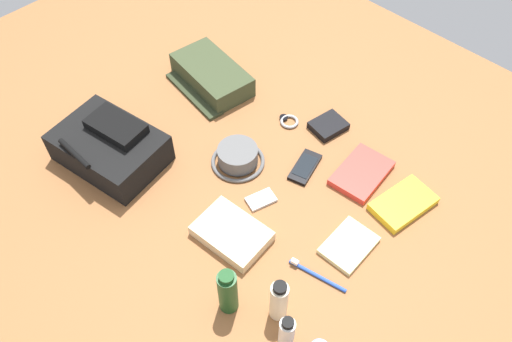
{
  "coord_description": "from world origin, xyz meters",
  "views": [
    {
      "loc": [
        -0.67,
        0.68,
        1.25
      ],
      "look_at": [
        0.0,
        0.0,
        0.04
      ],
      "focal_mm": 35.97,
      "sensor_mm": 36.0,
      "label": 1
    }
  ],
  "objects_px": {
    "bucket_hat": "(238,157)",
    "media_player": "(261,200)",
    "toothpaste_tube": "(287,332)",
    "folded_towel": "(232,233)",
    "shampoo_bottle": "(228,291)",
    "cell_phone": "(305,167)",
    "notepad": "(349,245)",
    "backpack": "(110,146)",
    "paperback_novel": "(403,204)",
    "wristwatch": "(289,121)",
    "travel_guidebook": "(362,173)",
    "lotion_bottle": "(279,300)",
    "toothbrush": "(314,274)",
    "toiletry_pouch": "(211,76)",
    "wallet": "(328,126)"
  },
  "relations": [
    {
      "from": "travel_guidebook",
      "to": "notepad",
      "type": "xyz_separation_m",
      "value": [
        -0.13,
        0.23,
        -0.0
      ]
    },
    {
      "from": "bucket_hat",
      "to": "media_player",
      "type": "bearing_deg",
      "value": 160.58
    },
    {
      "from": "toothpaste_tube",
      "to": "wristwatch",
      "type": "xyz_separation_m",
      "value": [
        0.49,
        -0.55,
        -0.05
      ]
    },
    {
      "from": "paperback_novel",
      "to": "shampoo_bottle",
      "type": "bearing_deg",
      "value": 76.07
    },
    {
      "from": "travel_guidebook",
      "to": "toothbrush",
      "type": "relative_size",
      "value": 1.22
    },
    {
      "from": "toiletry_pouch",
      "to": "cell_phone",
      "type": "relative_size",
      "value": 2.21
    },
    {
      "from": "bucket_hat",
      "to": "media_player",
      "type": "xyz_separation_m",
      "value": [
        -0.15,
        0.05,
        -0.02
      ]
    },
    {
      "from": "paperback_novel",
      "to": "wristwatch",
      "type": "xyz_separation_m",
      "value": [
        0.47,
        -0.02,
        -0.0
      ]
    },
    {
      "from": "lotion_bottle",
      "to": "paperback_novel",
      "type": "height_order",
      "value": "lotion_bottle"
    },
    {
      "from": "lotion_bottle",
      "to": "toothbrush",
      "type": "xyz_separation_m",
      "value": [
        0.0,
        -0.14,
        -0.07
      ]
    },
    {
      "from": "bucket_hat",
      "to": "wallet",
      "type": "bearing_deg",
      "value": -109.15
    },
    {
      "from": "backpack",
      "to": "media_player",
      "type": "distance_m",
      "value": 0.49
    },
    {
      "from": "lotion_bottle",
      "to": "wristwatch",
      "type": "distance_m",
      "value": 0.67
    },
    {
      "from": "notepad",
      "to": "travel_guidebook",
      "type": "bearing_deg",
      "value": -62.81
    },
    {
      "from": "media_player",
      "to": "cell_phone",
      "type": "bearing_deg",
      "value": -93.79
    },
    {
      "from": "toothpaste_tube",
      "to": "lotion_bottle",
      "type": "relative_size",
      "value": 0.82
    },
    {
      "from": "toothpaste_tube",
      "to": "folded_towel",
      "type": "height_order",
      "value": "toothpaste_tube"
    },
    {
      "from": "media_player",
      "to": "wristwatch",
      "type": "bearing_deg",
      "value": -61.93
    },
    {
      "from": "toothpaste_tube",
      "to": "paperback_novel",
      "type": "xyz_separation_m",
      "value": [
        0.03,
        -0.54,
        -0.05
      ]
    },
    {
      "from": "lotion_bottle",
      "to": "wallet",
      "type": "bearing_deg",
      "value": -61.51
    },
    {
      "from": "travel_guidebook",
      "to": "notepad",
      "type": "bearing_deg",
      "value": 119.58
    },
    {
      "from": "travel_guidebook",
      "to": "folded_towel",
      "type": "distance_m",
      "value": 0.45
    },
    {
      "from": "media_player",
      "to": "wristwatch",
      "type": "xyz_separation_m",
      "value": [
        0.16,
        -0.29,
        0.0
      ]
    },
    {
      "from": "shampoo_bottle",
      "to": "notepad",
      "type": "height_order",
      "value": "shampoo_bottle"
    },
    {
      "from": "travel_guidebook",
      "to": "folded_towel",
      "type": "relative_size",
      "value": 1.01
    },
    {
      "from": "bucket_hat",
      "to": "toiletry_pouch",
      "type": "bearing_deg",
      "value": -29.94
    },
    {
      "from": "toiletry_pouch",
      "to": "media_player",
      "type": "relative_size",
      "value": 3.31
    },
    {
      "from": "lotion_bottle",
      "to": "folded_towel",
      "type": "xyz_separation_m",
      "value": [
        0.24,
        -0.07,
        -0.05
      ]
    },
    {
      "from": "wristwatch",
      "to": "toothpaste_tube",
      "type": "bearing_deg",
      "value": 131.63
    },
    {
      "from": "toothpaste_tube",
      "to": "toothbrush",
      "type": "xyz_separation_m",
      "value": [
        0.07,
        -0.19,
        -0.05
      ]
    },
    {
      "from": "backpack",
      "to": "paperback_novel",
      "type": "distance_m",
      "value": 0.9
    },
    {
      "from": "paperback_novel",
      "to": "media_player",
      "type": "height_order",
      "value": "paperback_novel"
    },
    {
      "from": "bucket_hat",
      "to": "paperback_novel",
      "type": "distance_m",
      "value": 0.51
    },
    {
      "from": "shampoo_bottle",
      "to": "paperback_novel",
      "type": "height_order",
      "value": "shampoo_bottle"
    },
    {
      "from": "toothbrush",
      "to": "wristwatch",
      "type": "bearing_deg",
      "value": -40.93
    },
    {
      "from": "toiletry_pouch",
      "to": "folded_towel",
      "type": "xyz_separation_m",
      "value": [
        -0.51,
        0.39,
        -0.02
      ]
    },
    {
      "from": "wallet",
      "to": "notepad",
      "type": "bearing_deg",
      "value": 146.68
    },
    {
      "from": "lotion_bottle",
      "to": "wallet",
      "type": "relative_size",
      "value": 1.38
    },
    {
      "from": "backpack",
      "to": "shampoo_bottle",
      "type": "bearing_deg",
      "value": 172.17
    },
    {
      "from": "lotion_bottle",
      "to": "notepad",
      "type": "bearing_deg",
      "value": -91.99
    },
    {
      "from": "wallet",
      "to": "travel_guidebook",
      "type": "bearing_deg",
      "value": 167.57
    },
    {
      "from": "shampoo_bottle",
      "to": "cell_phone",
      "type": "xyz_separation_m",
      "value": [
        0.16,
        -0.48,
        -0.07
      ]
    },
    {
      "from": "folded_towel",
      "to": "toothbrush",
      "type": "bearing_deg",
      "value": -163.6
    },
    {
      "from": "travel_guidebook",
      "to": "bucket_hat",
      "type": "bearing_deg",
      "value": 36.79
    },
    {
      "from": "toothbrush",
      "to": "shampoo_bottle",
      "type": "bearing_deg",
      "value": 65.23
    },
    {
      "from": "toothpaste_tube",
      "to": "folded_towel",
      "type": "distance_m",
      "value": 0.33
    },
    {
      "from": "toiletry_pouch",
      "to": "bucket_hat",
      "type": "height_order",
      "value": "toiletry_pouch"
    },
    {
      "from": "backpack",
      "to": "notepad",
      "type": "distance_m",
      "value": 0.78
    },
    {
      "from": "backpack",
      "to": "lotion_bottle",
      "type": "distance_m",
      "value": 0.72
    },
    {
      "from": "toothbrush",
      "to": "notepad",
      "type": "xyz_separation_m",
      "value": [
        -0.01,
        -0.13,
        0.0
      ]
    }
  ]
}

